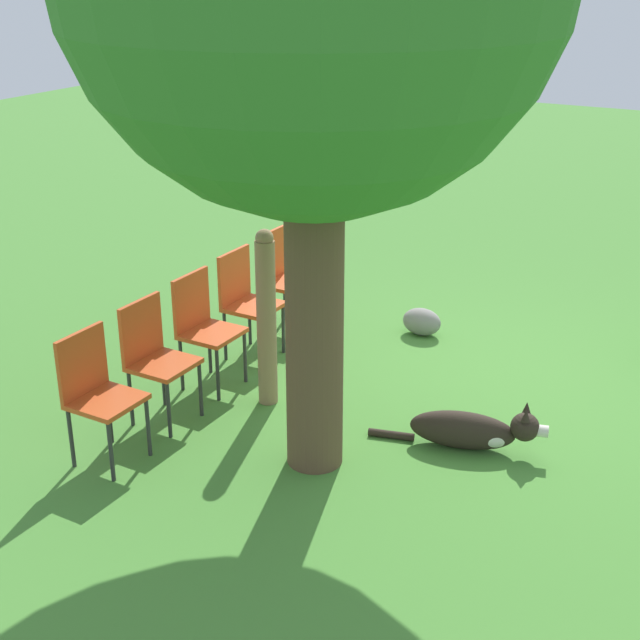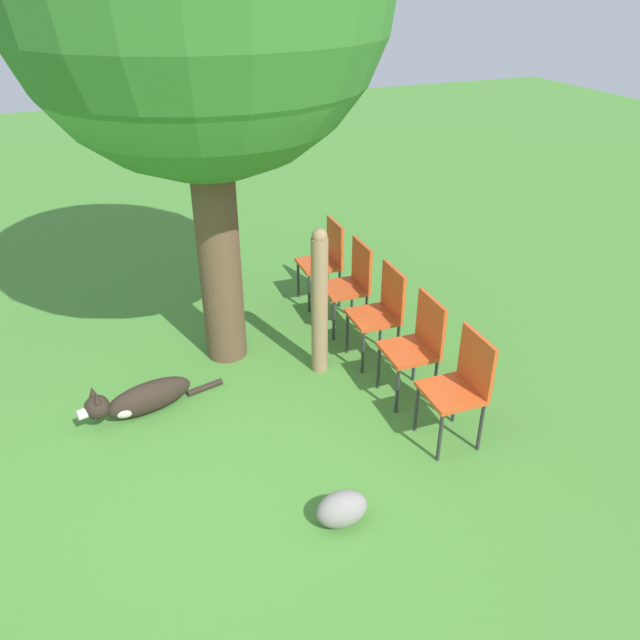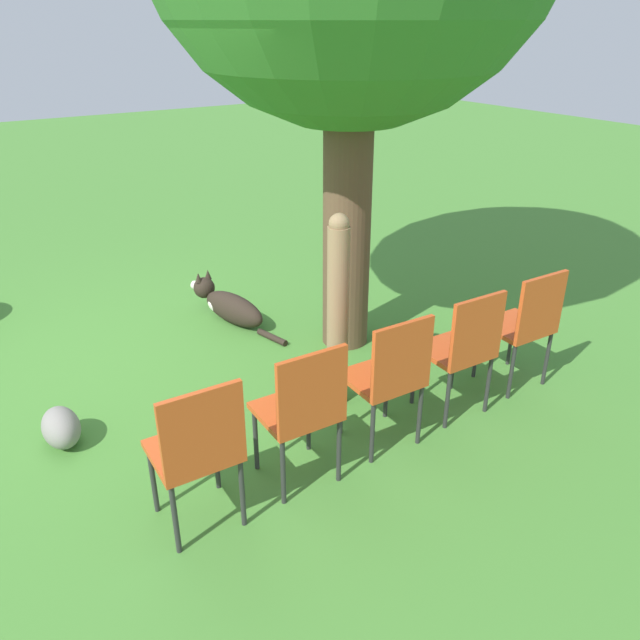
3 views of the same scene
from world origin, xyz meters
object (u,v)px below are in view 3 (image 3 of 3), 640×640
Objects in this scene: fence_post at (338,312)px; red_chair_3 at (463,345)px; red_chair_0 at (198,447)px; dog at (228,305)px; red_chair_1 at (303,406)px; red_chair_2 at (390,373)px; red_chair_4 at (526,321)px.

fence_post is 0.88m from red_chair_3.
dog is at bearing -26.79° from red_chair_0.
dog is 1.33× the size of red_chair_1.
red_chair_2 is 1.00× the size of red_chair_4.
red_chair_3 is (2.27, 0.70, 0.40)m from dog.
dog is 1.33× the size of red_chair_2.
dog is 1.33× the size of red_chair_0.
dog is 2.42m from red_chair_1.
red_chair_2 is (2.29, 0.05, 0.40)m from dog.
red_chair_1 and red_chair_2 have the same top height.
red_chair_1 is at bearing -46.90° from fence_post.
red_chair_0 is (2.33, -1.26, 0.40)m from dog.
fence_post reaches higher than dog.
red_chair_1 is 1.31m from red_chair_3.
red_chair_0 and red_chair_2 have the same top height.
red_chair_0 is 2.61m from red_chair_4.
red_chair_3 is 0.65m from red_chair_4.
red_chair_0 is at bearing 93.18° from red_chair_4.
dog is 2.68m from red_chair_0.
red_chair_3 reaches higher than dog.
red_chair_1 is at bearing 151.63° from dog.
fence_post reaches higher than red_chair_0.
dog is 2.33m from red_chair_2.
red_chair_1 and red_chair_3 have the same top height.
red_chair_4 is at bearing -86.82° from red_chair_2.
red_chair_1 reaches higher than dog.
red_chair_1 is at bearing -86.82° from red_chair_0.
red_chair_0 is 1.96m from red_chair_3.
red_chair_4 is (0.58, 1.28, -0.17)m from fence_post.
dog is at bearing 32.58° from red_chair_4.
fence_post is 1.51× the size of red_chair_4.
fence_post is 1.50m from red_chair_0.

